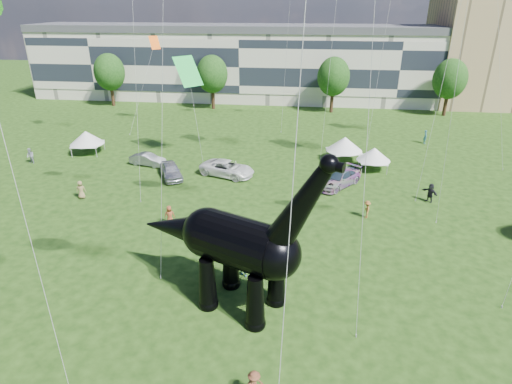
# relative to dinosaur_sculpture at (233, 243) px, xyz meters

# --- Properties ---
(ground) EXTENTS (220.00, 220.00, 0.00)m
(ground) POSITION_rel_dinosaur_sculpture_xyz_m (-0.49, -2.54, -4.14)
(ground) COLOR #16330C
(ground) RESTS_ON ground
(terrace_row) EXTENTS (78.00, 11.00, 12.00)m
(terrace_row) POSITION_rel_dinosaur_sculpture_xyz_m (-8.49, 59.46, 1.86)
(terrace_row) COLOR beige
(terrace_row) RESTS_ON ground
(tree_far_left) EXTENTS (5.20, 5.20, 9.44)m
(tree_far_left) POSITION_rel_dinosaur_sculpture_xyz_m (-30.49, 50.46, 2.15)
(tree_far_left) COLOR #382314
(tree_far_left) RESTS_ON ground
(tree_mid_left) EXTENTS (5.20, 5.20, 9.44)m
(tree_mid_left) POSITION_rel_dinosaur_sculpture_xyz_m (-12.49, 50.46, 2.15)
(tree_mid_left) COLOR #382314
(tree_mid_left) RESTS_ON ground
(tree_mid_right) EXTENTS (5.20, 5.20, 9.44)m
(tree_mid_right) POSITION_rel_dinosaur_sculpture_xyz_m (7.51, 50.46, 2.15)
(tree_mid_right) COLOR #382314
(tree_mid_right) RESTS_ON ground
(tree_far_right) EXTENTS (5.20, 5.20, 9.44)m
(tree_far_right) POSITION_rel_dinosaur_sculpture_xyz_m (25.51, 50.46, 2.15)
(tree_far_right) COLOR #382314
(tree_far_right) RESTS_ON ground
(dinosaur_sculpture) EXTENTS (12.98, 7.26, 10.97)m
(dinosaur_sculpture) POSITION_rel_dinosaur_sculpture_xyz_m (0.00, 0.00, 0.00)
(dinosaur_sculpture) COLOR black
(dinosaur_sculpture) RESTS_ON ground
(car_silver) EXTENTS (3.84, 5.02, 1.60)m
(car_silver) POSITION_rel_dinosaur_sculpture_xyz_m (-10.03, 19.03, -3.34)
(car_silver) COLOR silver
(car_silver) RESTS_ON ground
(car_grey) EXTENTS (4.31, 2.27, 1.35)m
(car_grey) POSITION_rel_dinosaur_sculpture_xyz_m (-13.77, 22.33, -3.46)
(car_grey) COLOR slate
(car_grey) RESTS_ON ground
(car_white) EXTENTS (6.38, 4.45, 1.62)m
(car_white) POSITION_rel_dinosaur_sculpture_xyz_m (-4.33, 20.38, -3.33)
(car_white) COLOR white
(car_white) RESTS_ON ground
(car_dark) EXTENTS (5.32, 5.93, 1.66)m
(car_dark) POSITION_rel_dinosaur_sculpture_xyz_m (7.19, 19.07, -3.31)
(car_dark) COLOR #595960
(car_dark) RESTS_ON ground
(gazebo_near) EXTENTS (5.28, 5.28, 2.85)m
(gazebo_near) POSITION_rel_dinosaur_sculpture_xyz_m (8.15, 26.68, -2.14)
(gazebo_near) COLOR white
(gazebo_near) RESTS_ON ground
(gazebo_far) EXTENTS (3.64, 3.64, 2.51)m
(gazebo_far) POSITION_rel_dinosaur_sculpture_xyz_m (11.16, 24.15, -2.37)
(gazebo_far) COLOR white
(gazebo_far) RESTS_ON ground
(gazebo_left) EXTENTS (4.48, 4.48, 2.78)m
(gazebo_left) POSITION_rel_dinosaur_sculpture_xyz_m (-22.45, 25.43, -2.19)
(gazebo_left) COLOR silver
(gazebo_left) RESTS_ON ground
(visitors) EXTENTS (46.94, 42.49, 1.87)m
(visitors) POSITION_rel_dinosaur_sculpture_xyz_m (-0.64, 12.23, -3.27)
(visitors) COLOR brown
(visitors) RESTS_ON ground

